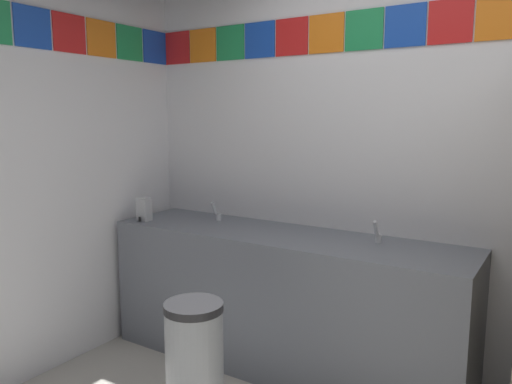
{
  "coord_description": "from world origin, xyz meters",
  "views": [
    {
      "loc": [
        0.61,
        -1.42,
        1.58
      ],
      "look_at": [
        -0.86,
        0.88,
        1.16
      ],
      "focal_mm": 34.75,
      "sensor_mm": 36.0,
      "label": 1
    }
  ],
  "objects": [
    {
      "name": "vanity_counter",
      "position": [
        -0.86,
        1.18,
        0.44
      ],
      "size": [
        2.29,
        0.59,
        0.86
      ],
      "color": "slate",
      "rests_on": "ground_plane"
    },
    {
      "name": "wall_back",
      "position": [
        0.0,
        1.52,
        1.3
      ],
      "size": [
        4.11,
        0.09,
        2.58
      ],
      "color": "silver",
      "rests_on": "ground_plane"
    },
    {
      "name": "trash_bin",
      "position": [
        -0.9,
        0.37,
        0.34
      ],
      "size": [
        0.3,
        0.3,
        0.67
      ],
      "color": "#999EA3",
      "rests_on": "ground_plane"
    },
    {
      "name": "faucet_right",
      "position": [
        -0.29,
        1.27,
        0.92
      ],
      "size": [
        0.04,
        0.1,
        0.14
      ],
      "color": "silver",
      "rests_on": "vanity_counter"
    },
    {
      "name": "soap_dispenser",
      "position": [
        -1.86,
        1.01,
        0.94
      ],
      "size": [
        0.09,
        0.09,
        0.16
      ],
      "color": "#B7BABF",
      "rests_on": "vanity_counter"
    },
    {
      "name": "faucet_left",
      "position": [
        -1.43,
        1.27,
        0.92
      ],
      "size": [
        0.04,
        0.1,
        0.14
      ],
      "color": "silver",
      "rests_on": "vanity_counter"
    }
  ]
}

